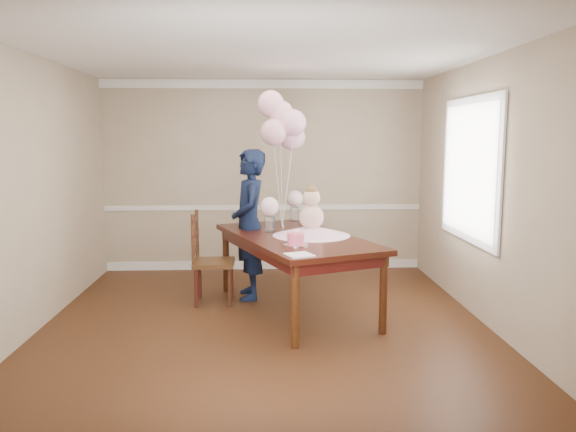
{
  "coord_description": "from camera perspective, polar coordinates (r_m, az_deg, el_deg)",
  "views": [
    {
      "loc": [
        -0.02,
        -5.48,
        1.9
      ],
      "look_at": [
        0.26,
        0.54,
        1.05
      ],
      "focal_mm": 35.0,
      "sensor_mm": 36.0,
      "label": 1
    }
  ],
  "objects": [
    {
      "name": "floor",
      "position": [
        5.8,
        -2.34,
        -11.11
      ],
      "size": [
        4.5,
        5.0,
        0.0
      ],
      "primitive_type": "cube",
      "color": "black",
      "rests_on": "ground"
    },
    {
      "name": "ceiling",
      "position": [
        5.54,
        -2.5,
        16.33
      ],
      "size": [
        4.5,
        5.0,
        0.02
      ],
      "primitive_type": "cube",
      "color": "white",
      "rests_on": "wall_back"
    },
    {
      "name": "wall_back",
      "position": [
        8.0,
        -2.49,
        4.08
      ],
      "size": [
        4.5,
        0.02,
        2.7
      ],
      "primitive_type": "cube",
      "color": "tan",
      "rests_on": "floor"
    },
    {
      "name": "wall_front",
      "position": [
        3.03,
        -2.23,
        -2.45
      ],
      "size": [
        4.5,
        0.02,
        2.7
      ],
      "primitive_type": "cube",
      "color": "tan",
      "rests_on": "floor"
    },
    {
      "name": "wall_left",
      "position": [
        5.94,
        -24.69,
        1.98
      ],
      "size": [
        0.02,
        5.0,
        2.7
      ],
      "primitive_type": "cube",
      "color": "tan",
      "rests_on": "floor"
    },
    {
      "name": "wall_right",
      "position": [
        5.95,
        19.8,
        2.25
      ],
      "size": [
        0.02,
        5.0,
        2.7
      ],
      "primitive_type": "cube",
      "color": "tan",
      "rests_on": "floor"
    },
    {
      "name": "chair_rail_trim",
      "position": [
        8.03,
        -2.47,
        0.87
      ],
      "size": [
        4.5,
        0.02,
        0.07
      ],
      "primitive_type": "cube",
      "color": "white",
      "rests_on": "wall_back"
    },
    {
      "name": "crown_molding",
      "position": [
        8.0,
        -2.55,
        13.26
      ],
      "size": [
        4.5,
        0.02,
        0.12
      ],
      "primitive_type": "cube",
      "color": "white",
      "rests_on": "wall_back"
    },
    {
      "name": "baseboard_trim",
      "position": [
        8.18,
        -2.44,
        -4.98
      ],
      "size": [
        4.5,
        0.02,
        0.12
      ],
      "primitive_type": "cube",
      "color": "white",
      "rests_on": "floor"
    },
    {
      "name": "window_frame",
      "position": [
        6.4,
        18.0,
        4.5
      ],
      "size": [
        0.02,
        1.66,
        1.56
      ],
      "primitive_type": "cube",
      "color": "silver",
      "rests_on": "wall_right"
    },
    {
      "name": "window_blinds",
      "position": [
        6.39,
        17.85,
        4.5
      ],
      "size": [
        0.01,
        1.5,
        1.4
      ],
      "primitive_type": "cube",
      "color": "white",
      "rests_on": "wall_right"
    },
    {
      "name": "dining_table_top",
      "position": [
        6.11,
        0.74,
        -2.27
      ],
      "size": [
        1.85,
        2.48,
        0.06
      ],
      "primitive_type": "cube",
      "rotation": [
        0.0,
        0.0,
        0.37
      ],
      "color": "black",
      "rests_on": "table_leg_fl"
    },
    {
      "name": "table_apron",
      "position": [
        6.12,
        0.74,
        -3.04
      ],
      "size": [
        1.7,
        2.34,
        0.11
      ],
      "primitive_type": "cube",
      "rotation": [
        0.0,
        0.0,
        0.37
      ],
      "color": "black",
      "rests_on": "table_leg_fl"
    },
    {
      "name": "table_leg_fl",
      "position": [
        5.11,
        0.72,
        -9.17
      ],
      "size": [
        0.1,
        0.1,
        0.78
      ],
      "primitive_type": "cylinder",
      "rotation": [
        0.0,
        0.0,
        0.37
      ],
      "color": "black",
      "rests_on": "floor"
    },
    {
      "name": "table_leg_fr",
      "position": [
        5.55,
        9.65,
        -7.88
      ],
      "size": [
        0.1,
        0.1,
        0.78
      ],
      "primitive_type": "cylinder",
      "rotation": [
        0.0,
        0.0,
        0.37
      ],
      "color": "black",
      "rests_on": "floor"
    },
    {
      "name": "table_leg_bl",
      "position": [
        6.97,
        -6.32,
        -4.53
      ],
      "size": [
        0.1,
        0.1,
        0.78
      ],
      "primitive_type": "cylinder",
      "rotation": [
        0.0,
        0.0,
        0.37
      ],
      "color": "black",
      "rests_on": "floor"
    },
    {
      "name": "table_leg_br",
      "position": [
        7.29,
        0.74,
        -3.91
      ],
      "size": [
        0.1,
        0.1,
        0.78
      ],
      "primitive_type": "cylinder",
      "rotation": [
        0.0,
        0.0,
        0.37
      ],
      "color": "black",
      "rests_on": "floor"
    },
    {
      "name": "baby_skirt",
      "position": [
        6.11,
        2.38,
        -1.46
      ],
      "size": [
        1.1,
        1.1,
        0.11
      ],
      "primitive_type": "cone",
      "rotation": [
        0.0,
        0.0,
        0.37
      ],
      "color": "#FDBAE4",
      "rests_on": "dining_table_top"
    },
    {
      "name": "baby_torso",
      "position": [
        6.09,
        2.39,
        -0.12
      ],
      "size": [
        0.27,
        0.27,
        0.27
      ],
      "primitive_type": "sphere",
      "color": "pink",
      "rests_on": "baby_skirt"
    },
    {
      "name": "baby_head",
      "position": [
        6.06,
        2.4,
        1.87
      ],
      "size": [
        0.19,
        0.19,
        0.19
      ],
      "primitive_type": "sphere",
      "color": "beige",
      "rests_on": "baby_torso"
    },
    {
      "name": "baby_hair",
      "position": [
        6.06,
        2.41,
        2.5
      ],
      "size": [
        0.13,
        0.13,
        0.13
      ],
      "primitive_type": "sphere",
      "color": "brown",
      "rests_on": "baby_head"
    },
    {
      "name": "cake_platter",
      "position": [
        5.56,
        0.79,
        -2.95
      ],
      "size": [
        0.32,
        0.32,
        0.01
      ],
      "primitive_type": "cylinder",
      "rotation": [
        0.0,
        0.0,
        0.37
      ],
      "color": "#BBBABF",
      "rests_on": "dining_table_top"
    },
    {
      "name": "birthday_cake",
      "position": [
        5.55,
        0.79,
        -2.34
      ],
      "size": [
        0.22,
        0.22,
        0.11
      ],
      "primitive_type": "cylinder",
      "rotation": [
        0.0,
        0.0,
        0.37
      ],
      "color": "#FF5078",
      "rests_on": "cake_platter"
    },
    {
      "name": "cake_flower_a",
      "position": [
        5.54,
        0.79,
        -1.6
      ],
      "size": [
        0.03,
        0.03,
        0.03
      ],
      "primitive_type": "sphere",
      "color": "white",
      "rests_on": "birthday_cake"
    },
    {
      "name": "cake_flower_b",
      "position": [
        5.57,
        1.01,
        -1.54
      ],
      "size": [
        0.03,
        0.03,
        0.03
      ],
      "primitive_type": "sphere",
      "color": "white",
      "rests_on": "birthday_cake"
    },
    {
      "name": "rose_vase_near",
      "position": [
        6.32,
        -1.9,
        -0.83
      ],
      "size": [
        0.14,
        0.14,
        0.18
      ],
      "primitive_type": "cylinder",
      "rotation": [
        0.0,
        0.0,
        0.37
      ],
      "color": "white",
      "rests_on": "dining_table_top"
    },
    {
      "name": "roses_near",
      "position": [
        6.3,
        -1.91,
        0.97
      ],
      "size": [
        0.21,
        0.21,
        0.21
      ],
      "primitive_type": "sphere",
      "color": "white",
      "rests_on": "rose_vase_near"
    },
    {
      "name": "rose_vase_far",
      "position": [
        7.11,
        0.68,
        0.16
      ],
      "size": [
        0.14,
        0.14,
        0.18
      ],
      "primitive_type": "cylinder",
      "rotation": [
        0.0,
        0.0,
        0.37
      ],
      "color": "white",
      "rests_on": "dining_table_top"
    },
    {
      "name": "roses_far",
      "position": [
        7.09,
        0.68,
        1.77
      ],
      "size": [
        0.21,
        0.21,
        0.21
      ],
      "primitive_type": "sphere",
      "color": "white",
      "rests_on": "rose_vase_far"
    },
    {
      "name": "napkin",
      "position": [
        5.09,
        1.17,
        -3.96
      ],
      "size": [
        0.29,
        0.29,
        0.01
      ],
      "primitive_type": "cube",
      "rotation": [
        0.0,
        0.0,
        0.37
      ],
      "color": "white",
      "rests_on": "dining_table_top"
    },
    {
      "name": "balloon_weight",
      "position": [
        6.7,
        -0.57,
        -1.01
      ],
      "size": [
        0.06,
        0.06,
        0.02
      ],
      "primitive_type": "cylinder",
      "rotation": [
        0.0,
        0.0,
        0.37
      ],
      "color": "silver",
      "rests_on": "dining_table_top"
    },
    {
      "name": "balloon_a",
      "position": [
        6.57,
        -1.49,
        8.49
      ],
      "size": [
        0.31,
        0.31,
        0.31
      ],
      "primitive_type": "sphere",
      "color": "#E9A5B7",
      "rests_on": "balloon_ribbon_a"
    },
    {
      "name": "balloon_b",
      "position": [
        6.61,
        0.51,
        9.46
      ],
      "size": [
        0.31,
        0.31,
        0.31
      ],
      "primitive_type": "sphere",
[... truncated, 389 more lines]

